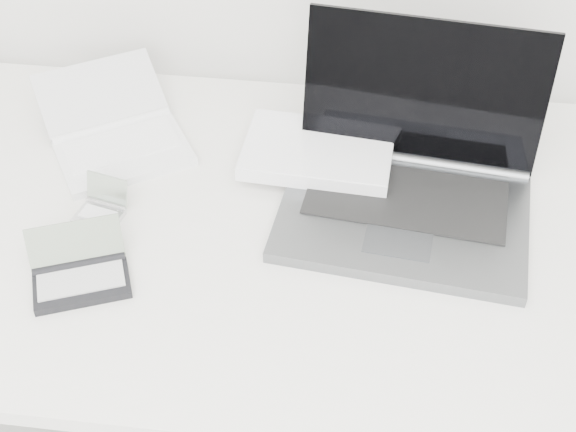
# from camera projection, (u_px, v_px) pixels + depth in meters

# --- Properties ---
(desk) EXTENTS (1.60, 0.80, 0.73)m
(desk) POSITION_uv_depth(u_px,v_px,m) (308.00, 246.00, 1.36)
(desk) COLOR white
(desk) RESTS_ON ground
(laptop_large) EXTENTS (0.51, 0.38, 0.27)m
(laptop_large) POSITION_uv_depth(u_px,v_px,m) (385.00, 173.00, 1.35)
(laptop_large) COLOR #5B5D60
(laptop_large) RESTS_ON desk
(netbook_open_white) EXTENTS (0.34, 0.36, 0.08)m
(netbook_open_white) POSITION_uv_depth(u_px,v_px,m) (117.00, 136.00, 1.46)
(netbook_open_white) COLOR white
(netbook_open_white) RESTS_ON desk
(pda_silver) EXTENTS (0.09, 0.09, 0.06)m
(pda_silver) POSITION_uv_depth(u_px,v_px,m) (101.00, 209.00, 1.33)
(pda_silver) COLOR silver
(pda_silver) RESTS_ON desk
(palmtop_charcoal) EXTENTS (0.18, 0.16, 0.07)m
(palmtop_charcoal) POSITION_uv_depth(u_px,v_px,m) (80.00, 274.00, 1.23)
(palmtop_charcoal) COLOR black
(palmtop_charcoal) RESTS_ON desk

